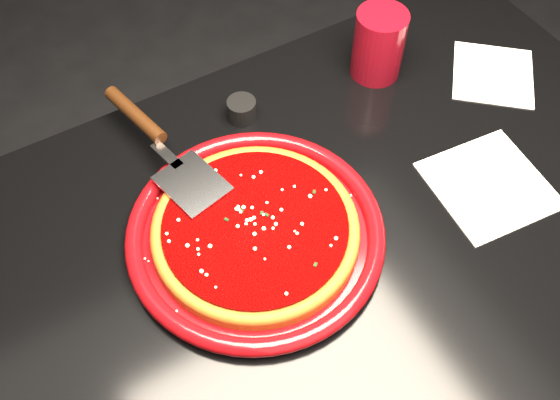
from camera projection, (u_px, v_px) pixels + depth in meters
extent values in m
cube|color=black|center=(316.00, 387.00, 1.58)|extent=(4.00, 4.00, 0.01)
cube|color=black|center=(325.00, 325.00, 1.26)|extent=(1.20, 0.80, 0.75)
cylinder|color=maroon|center=(256.00, 233.00, 0.93)|extent=(0.48, 0.48, 0.03)
cylinder|color=brown|center=(255.00, 231.00, 0.93)|extent=(0.38, 0.38, 0.02)
torus|color=brown|center=(255.00, 228.00, 0.92)|extent=(0.38, 0.38, 0.02)
cylinder|color=#690101|center=(255.00, 226.00, 0.92)|extent=(0.34, 0.34, 0.01)
cylinder|color=maroon|center=(379.00, 44.00, 1.10)|extent=(0.12, 0.12, 0.13)
cube|color=white|center=(489.00, 185.00, 1.00)|extent=(0.19, 0.19, 0.00)
cube|color=white|center=(493.00, 74.00, 1.15)|extent=(0.21, 0.21, 0.00)
cylinder|color=black|center=(242.00, 110.00, 1.07)|extent=(0.06, 0.06, 0.04)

